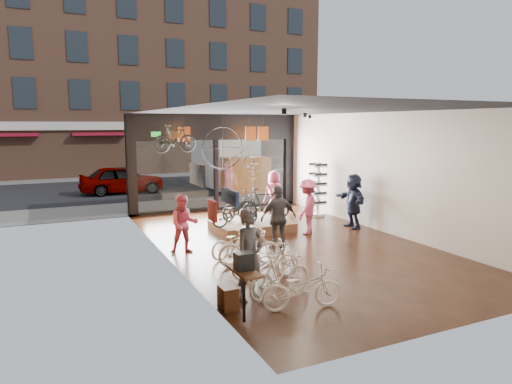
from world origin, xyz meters
TOP-DOWN VIEW (x-y plane):
  - ground_plane at (0.00, 0.00)m, footprint 7.00×12.00m
  - ceiling at (0.00, 0.00)m, footprint 7.00×12.00m
  - wall_left at (-3.52, 0.00)m, footprint 0.04×12.00m
  - wall_right at (3.52, 0.00)m, footprint 0.04×12.00m
  - wall_back at (0.00, -6.02)m, footprint 7.00×0.04m
  - storefront at (0.00, 6.00)m, footprint 7.00×0.26m
  - exit_sign at (-2.40, 5.88)m, footprint 0.35×0.06m
  - street_road at (0.00, 15.00)m, footprint 30.00×18.00m
  - sidewalk_near at (0.00, 7.20)m, footprint 30.00×2.40m
  - sidewalk_far at (0.00, 19.00)m, footprint 30.00×2.00m
  - opposite_building at (0.00, 21.50)m, footprint 26.00×5.00m
  - street_car at (-2.78, 12.00)m, footprint 4.07×1.64m
  - box_truck at (2.65, 11.00)m, footprint 2.23×6.70m
  - floor_bike_0 at (-2.03, -4.19)m, footprint 1.63×0.82m
  - floor_bike_1 at (-2.11, -3.49)m, footprint 1.55×0.69m
  - floor_bike_2 at (-1.89, -2.37)m, footprint 1.64×0.75m
  - floor_bike_3 at (-1.86, -1.42)m, footprint 1.61×0.76m
  - floor_bike_4 at (-1.84, -0.58)m, footprint 1.63×0.86m
  - display_platform at (-0.27, 1.96)m, footprint 2.40×1.80m
  - display_bike_left at (-0.99, 1.59)m, footprint 1.60×0.66m
  - display_bike_mid at (0.20, 2.02)m, footprint 1.82×0.89m
  - display_bike_right at (-0.45, 2.49)m, footprint 1.80×1.29m
  - customer_0 at (-2.72, -3.34)m, footprint 0.78×0.67m
  - customer_1 at (-2.96, 0.39)m, footprint 0.87×0.74m
  - customer_2 at (-0.55, -0.44)m, footprint 1.07×0.47m
  - customer_3 at (1.14, 0.84)m, footprint 1.27×1.23m
  - customer_4 at (1.44, 3.68)m, footprint 0.88×0.62m
  - customer_5 at (2.96, 0.93)m, footprint 0.77×1.74m
  - sunglasses_rack at (2.95, 3.08)m, footprint 0.61×0.51m
  - wall_merch at (-3.38, -3.50)m, footprint 0.40×2.40m
  - penny_farthing at (0.07, 4.52)m, footprint 1.99×0.06m
  - hung_bike at (-2.13, 4.20)m, footprint 1.64×0.72m
  - jersey_left at (-1.50, 5.20)m, footprint 0.45×0.03m
  - jersey_mid at (1.17, 5.20)m, footprint 0.45×0.03m
  - jersey_right at (1.72, 5.20)m, footprint 0.45×0.03m

SIDE VIEW (x-z plane):
  - ground_plane at x=0.00m, z-range -0.04..0.00m
  - street_road at x=0.00m, z-range -0.02..0.00m
  - sidewalk_near at x=0.00m, z-range 0.00..0.12m
  - sidewalk_far at x=0.00m, z-range 0.00..0.12m
  - display_platform at x=-0.27m, z-range 0.00..0.30m
  - floor_bike_4 at x=-1.84m, z-range 0.00..0.81m
  - floor_bike_0 at x=-2.03m, z-range 0.00..0.82m
  - floor_bike_2 at x=-1.89m, z-range 0.00..0.83m
  - floor_bike_1 at x=-2.11m, z-range 0.00..0.90m
  - floor_bike_3 at x=-1.86m, z-range 0.00..0.93m
  - street_car at x=-2.78m, z-range 0.00..1.39m
  - display_bike_left at x=-0.99m, z-range 0.30..1.12m
  - display_bike_right at x=-0.45m, z-range 0.30..1.20m
  - customer_1 at x=-2.96m, z-range 0.00..1.58m
  - display_bike_mid at x=0.20m, z-range 0.30..1.35m
  - customer_4 at x=1.44m, z-range 0.00..1.71m
  - customer_3 at x=1.14m, z-range 0.00..1.74m
  - customer_2 at x=-0.55m, z-range 0.00..1.80m
  - customer_5 at x=2.96m, z-range 0.00..1.81m
  - customer_0 at x=-2.72m, z-range 0.00..1.82m
  - sunglasses_rack at x=2.95m, z-range 0.00..2.01m
  - wall_merch at x=-3.38m, z-range 0.00..2.60m
  - box_truck at x=2.65m, z-range 0.00..2.64m
  - wall_left at x=-3.52m, z-range 0.00..3.80m
  - wall_right at x=3.52m, z-range 0.00..3.80m
  - wall_back at x=0.00m, z-range 0.00..3.80m
  - storefront at x=0.00m, z-range 0.00..3.80m
  - penny_farthing at x=0.07m, z-range 1.70..3.30m
  - hung_bike at x=-2.13m, z-range 2.45..3.40m
  - exit_sign at x=-2.40m, z-range 2.96..3.14m
  - jersey_left at x=-1.50m, z-range 2.77..3.32m
  - jersey_mid at x=1.17m, z-range 2.77..3.32m
  - jersey_right at x=1.72m, z-range 2.77..3.32m
  - ceiling at x=0.00m, z-range 3.80..3.84m
  - opposite_building at x=0.00m, z-range 0.00..14.00m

